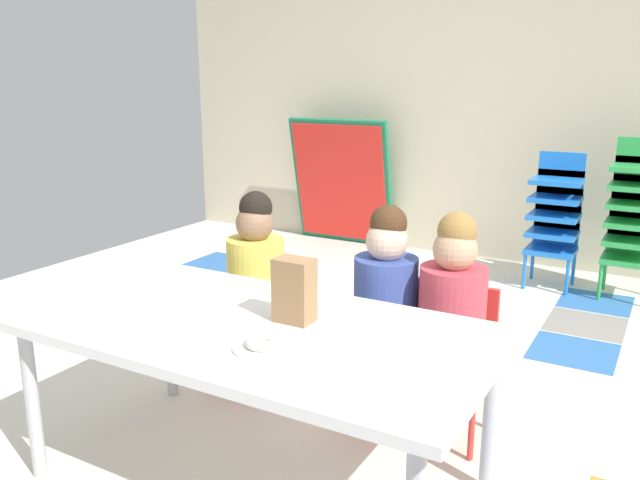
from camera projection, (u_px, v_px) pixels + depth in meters
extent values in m
cube|color=silver|center=(345.00, 383.00, 3.11)|extent=(5.77, 5.09, 0.02)
cube|color=gray|center=(586.00, 324.00, 3.81)|extent=(0.43, 0.43, 0.00)
cube|color=orange|center=(199.00, 344.00, 3.53)|extent=(0.43, 0.43, 0.00)
cube|color=#336BB2|center=(573.00, 351.00, 3.43)|extent=(0.43, 0.43, 0.00)
cube|color=#336BB2|center=(221.00, 262.00, 5.10)|extent=(0.43, 0.43, 0.00)
cube|color=#336BB2|center=(596.00, 302.00, 4.19)|extent=(0.43, 0.43, 0.00)
cube|color=orange|center=(183.00, 277.00, 4.72)|extent=(0.43, 0.43, 0.00)
cube|color=beige|center=(500.00, 86.00, 4.92)|extent=(5.77, 0.10, 2.70)
cube|color=white|center=(255.00, 328.00, 2.19)|extent=(1.61, 0.83, 0.04)
cylinder|color=#B2B2B7|center=(32.00, 403.00, 2.31)|extent=(0.05, 0.05, 0.57)
cylinder|color=#B2B2B7|center=(170.00, 336.00, 2.91)|extent=(0.05, 0.05, 0.57)
cylinder|color=#B2B2B7|center=(490.00, 416.00, 2.22)|extent=(0.05, 0.05, 0.57)
cube|color=red|center=(257.00, 324.00, 3.01)|extent=(0.32, 0.30, 0.03)
cube|color=red|center=(274.00, 285.00, 3.10)|extent=(0.29, 0.02, 0.30)
cylinder|color=#D8C64C|center=(256.00, 279.00, 2.95)|extent=(0.34, 0.34, 0.38)
sphere|color=#8C664C|center=(255.00, 223.00, 2.89)|extent=(0.17, 0.17, 0.17)
sphere|color=black|center=(256.00, 208.00, 2.88)|extent=(0.15, 0.15, 0.15)
cylinder|color=red|center=(217.00, 358.00, 3.00)|extent=(0.02, 0.02, 0.28)
cylinder|color=red|center=(267.00, 371.00, 2.87)|extent=(0.02, 0.02, 0.28)
cylinder|color=red|center=(250.00, 339.00, 3.22)|extent=(0.02, 0.02, 0.28)
cylinder|color=red|center=(298.00, 350.00, 3.09)|extent=(0.02, 0.02, 0.28)
cube|color=red|center=(384.00, 352.00, 2.70)|extent=(0.32, 0.30, 0.03)
cube|color=red|center=(399.00, 308.00, 2.79)|extent=(0.29, 0.02, 0.30)
cylinder|color=#384C99|center=(385.00, 302.00, 2.65)|extent=(0.31, 0.31, 0.38)
sphere|color=beige|center=(387.00, 241.00, 2.58)|extent=(0.17, 0.17, 0.17)
sphere|color=#472D19|center=(389.00, 223.00, 2.57)|extent=(0.15, 0.15, 0.15)
cylinder|color=red|center=(339.00, 390.00, 2.69)|extent=(0.02, 0.02, 0.28)
cylinder|color=red|center=(402.00, 406.00, 2.56)|extent=(0.02, 0.02, 0.28)
cylinder|color=red|center=(366.00, 366.00, 2.91)|extent=(0.02, 0.02, 0.28)
cylinder|color=red|center=(425.00, 380.00, 2.78)|extent=(0.02, 0.02, 0.28)
cube|color=red|center=(449.00, 367.00, 2.56)|extent=(0.32, 0.30, 0.03)
cube|color=red|center=(463.00, 319.00, 2.65)|extent=(0.29, 0.02, 0.30)
cylinder|color=#BF3F4C|center=(452.00, 315.00, 2.51)|extent=(0.31, 0.31, 0.38)
sphere|color=tan|center=(455.00, 250.00, 2.45)|extent=(0.17, 0.17, 0.17)
sphere|color=olive|center=(457.00, 231.00, 2.44)|extent=(0.15, 0.15, 0.15)
cylinder|color=red|center=(402.00, 406.00, 2.56)|extent=(0.02, 0.02, 0.28)
cylinder|color=red|center=(472.00, 425.00, 2.43)|extent=(0.02, 0.02, 0.28)
cylinder|color=red|center=(426.00, 380.00, 2.78)|extent=(0.02, 0.02, 0.28)
cylinder|color=red|center=(490.00, 396.00, 2.64)|extent=(0.02, 0.02, 0.28)
cube|color=blue|center=(551.00, 250.00, 4.44)|extent=(0.32, 0.30, 0.03)
cube|color=blue|center=(556.00, 234.00, 4.53)|extent=(0.30, 0.02, 0.18)
cube|color=blue|center=(552.00, 233.00, 4.41)|extent=(0.32, 0.30, 0.03)
cube|color=blue|center=(557.00, 217.00, 4.50)|extent=(0.30, 0.02, 0.18)
cube|color=blue|center=(554.00, 216.00, 4.38)|extent=(0.32, 0.30, 0.03)
cube|color=blue|center=(559.00, 200.00, 4.47)|extent=(0.30, 0.02, 0.18)
cube|color=blue|center=(555.00, 199.00, 4.35)|extent=(0.32, 0.30, 0.03)
cube|color=blue|center=(560.00, 183.00, 4.44)|extent=(0.30, 0.02, 0.18)
cube|color=blue|center=(557.00, 181.00, 4.32)|extent=(0.32, 0.30, 0.03)
cube|color=blue|center=(562.00, 165.00, 4.41)|extent=(0.30, 0.02, 0.18)
cylinder|color=blue|center=(524.00, 271.00, 4.42)|extent=(0.02, 0.02, 0.26)
cylinder|color=blue|center=(567.00, 277.00, 4.29)|extent=(0.02, 0.02, 0.26)
cylinder|color=blue|center=(532.00, 261.00, 4.64)|extent=(0.02, 0.02, 0.26)
cylinder|color=blue|center=(574.00, 267.00, 4.51)|extent=(0.02, 0.02, 0.26)
cube|color=green|center=(628.00, 260.00, 4.21)|extent=(0.32, 0.30, 0.03)
cube|color=green|center=(631.00, 242.00, 4.30)|extent=(0.30, 0.02, 0.18)
cube|color=green|center=(630.00, 242.00, 4.18)|extent=(0.32, 0.30, 0.03)
cube|color=green|center=(633.00, 224.00, 4.27)|extent=(0.30, 0.02, 0.18)
cube|color=green|center=(632.00, 224.00, 4.15)|extent=(0.32, 0.30, 0.03)
cube|color=green|center=(636.00, 207.00, 4.24)|extent=(0.30, 0.02, 0.18)
cube|color=green|center=(634.00, 206.00, 4.12)|extent=(0.32, 0.30, 0.03)
cube|color=green|center=(638.00, 188.00, 4.21)|extent=(0.30, 0.02, 0.18)
cube|color=green|center=(637.00, 187.00, 4.09)|extent=(0.32, 0.30, 0.03)
cube|color=green|center=(640.00, 170.00, 4.18)|extent=(0.30, 0.02, 0.18)
cube|color=green|center=(639.00, 168.00, 4.06)|extent=(0.32, 0.30, 0.03)
cylinder|color=green|center=(600.00, 281.00, 4.19)|extent=(0.02, 0.02, 0.26)
cylinder|color=green|center=(605.00, 271.00, 4.41)|extent=(0.02, 0.02, 0.26)
cube|color=#19724C|center=(342.00, 182.00, 5.55)|extent=(0.90, 0.28, 1.09)
cube|color=red|center=(340.00, 183.00, 5.53)|extent=(0.83, 0.23, 0.99)
cube|color=#9E754C|center=(294.00, 290.00, 2.18)|extent=(0.13, 0.09, 0.22)
cylinder|color=white|center=(262.00, 348.00, 1.98)|extent=(0.18, 0.18, 0.01)
torus|color=white|center=(262.00, 342.00, 1.97)|extent=(0.10, 0.10, 0.03)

